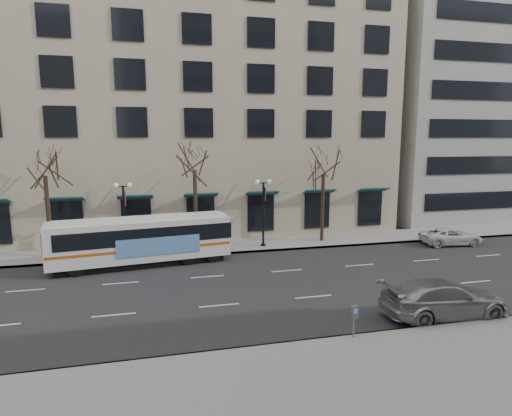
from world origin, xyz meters
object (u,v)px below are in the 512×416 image
object	(u,v)px
tree_far_mid	(194,157)
lamp_post_left	(124,215)
white_pickup	(451,236)
lamp_post_right	(263,210)
silver_car	(444,298)
city_bus	(143,239)
pay_station	(354,315)
tree_far_right	(324,162)
tree_far_left	(44,161)

from	to	relation	value
tree_far_mid	lamp_post_left	xyz separation A→B (m)	(-4.99, -0.60, -3.96)
tree_far_mid	lamp_post_left	bearing A→B (deg)	-173.15
white_pickup	lamp_post_right	bearing A→B (deg)	86.37
tree_far_mid	white_pickup	xyz separation A→B (m)	(19.53, -3.08, -6.25)
tree_far_mid	silver_car	world-z (taller)	tree_far_mid
lamp_post_left	lamp_post_right	world-z (taller)	same
city_bus	pay_station	xyz separation A→B (m)	(8.57, -13.11, -0.57)
tree_far_right	lamp_post_right	xyz separation A→B (m)	(-4.99, -0.60, -3.48)
tree_far_right	lamp_post_right	distance (m)	6.11
tree_far_mid	pay_station	bearing A→B (deg)	-73.41
lamp_post_right	pay_station	bearing A→B (deg)	-90.78
lamp_post_right	pay_station	xyz separation A→B (m)	(-0.21, -15.50, -1.82)
lamp_post_right	pay_station	size ratio (longest dim) A/B	3.87
silver_car	lamp_post_left	bearing A→B (deg)	48.13
city_bus	silver_car	xyz separation A→B (m)	(13.76, -11.83, -0.84)
tree_far_mid	pay_station	world-z (taller)	tree_far_mid
city_bus	pay_station	bearing A→B (deg)	-64.16
tree_far_left	tree_far_mid	bearing A→B (deg)	0.00
tree_far_right	silver_car	world-z (taller)	tree_far_right
pay_station	tree_far_mid	bearing A→B (deg)	95.63
tree_far_right	city_bus	world-z (taller)	tree_far_right
lamp_post_left	silver_car	size ratio (longest dim) A/B	0.88
tree_far_left	pay_station	xyz separation A→B (m)	(14.80, -16.10, -5.57)
lamp_post_right	white_pickup	distance (m)	14.91
tree_far_left	lamp_post_right	bearing A→B (deg)	-2.29
tree_far_mid	pay_station	size ratio (longest dim) A/B	6.35
tree_far_right	lamp_post_left	world-z (taller)	tree_far_right
city_bus	white_pickup	distance (m)	23.33
tree_far_right	silver_car	distance (m)	15.84
tree_far_mid	city_bus	xyz separation A→B (m)	(-3.78, -2.99, -5.21)
lamp_post_right	tree_far_mid	bearing A→B (deg)	173.17
lamp_post_right	white_pickup	world-z (taller)	lamp_post_right
tree_far_mid	silver_car	size ratio (longest dim) A/B	1.44
lamp_post_right	silver_car	world-z (taller)	lamp_post_right
tree_far_mid	silver_car	distance (m)	18.87
white_pickup	pay_station	distance (m)	19.67
city_bus	lamp_post_right	bearing A→B (deg)	7.88
tree_far_mid	silver_car	bearing A→B (deg)	-56.05
lamp_post_left	city_bus	size ratio (longest dim) A/B	0.45
lamp_post_right	city_bus	bearing A→B (deg)	-164.76
silver_car	tree_far_mid	bearing A→B (deg)	35.62
lamp_post_right	tree_far_left	bearing A→B (deg)	177.71
city_bus	white_pickup	bearing A→B (deg)	-7.58
lamp_post_left	white_pickup	world-z (taller)	lamp_post_left
tree_far_right	silver_car	bearing A→B (deg)	-90.07
white_pickup	city_bus	bearing A→B (deg)	95.85
tree_far_left	city_bus	distance (m)	8.52
tree_far_left	white_pickup	bearing A→B (deg)	-5.96
silver_car	pay_station	xyz separation A→B (m)	(-5.19, -1.27, 0.27)
white_pickup	pay_station	xyz separation A→B (m)	(-14.74, -13.02, 0.47)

